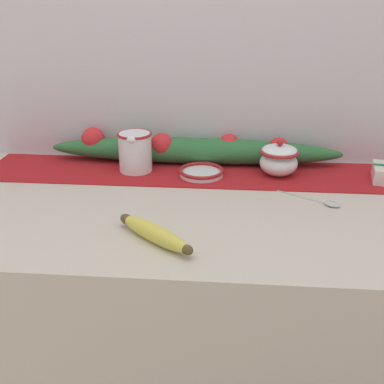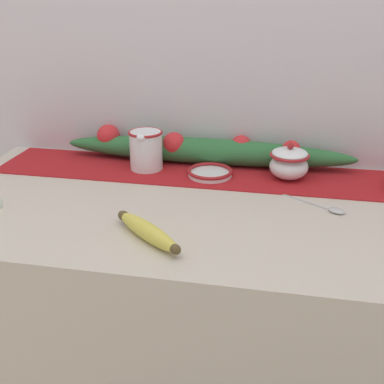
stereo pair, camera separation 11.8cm
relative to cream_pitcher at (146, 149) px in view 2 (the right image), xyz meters
name	(u,v)px [view 2 (the right image)]	position (x,y,z in m)	size (l,w,h in m)	color
countertop	(188,336)	(0.17, -0.22, -0.50)	(1.36, 0.70, 0.86)	beige
back_wall	(211,50)	(0.17, 0.15, 0.27)	(2.16, 0.04, 2.40)	silver
table_runner	(202,173)	(0.17, 0.00, -0.06)	(1.25, 0.24, 0.00)	#A8191E
cream_pitcher	(146,149)	(0.00, 0.00, 0.00)	(0.10, 0.12, 0.12)	white
sugar_bowl	(289,163)	(0.42, 0.00, -0.02)	(0.11, 0.11, 0.11)	white
small_dish	(210,172)	(0.20, -0.03, -0.05)	(0.13, 0.13, 0.02)	white
banana	(147,231)	(0.12, -0.42, -0.05)	(0.19, 0.17, 0.04)	#DBCC4C
spoon	(333,210)	(0.54, -0.20, -0.06)	(0.16, 0.11, 0.01)	#B7B7BC
poinsettia_garland	(203,150)	(0.16, 0.08, -0.02)	(0.91, 0.09, 0.10)	#2D6B38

